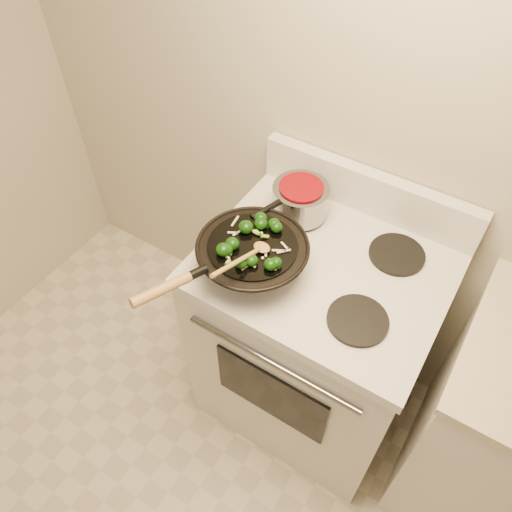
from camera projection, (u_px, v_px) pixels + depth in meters
The scene contains 5 objects.
stove at pixel (314, 337), 1.93m from camera, with size 0.78×0.67×1.08m.
wok at pixel (251, 256), 1.52m from camera, with size 0.34×0.55×0.16m.
stirfry at pixel (251, 241), 1.47m from camera, with size 0.22×0.23×0.04m.
wooden_spoon at pixel (248, 255), 1.41m from camera, with size 0.06×0.24×0.09m.
saucepan at pixel (300, 200), 1.68m from camera, with size 0.19×0.30×0.11m.
Camera 1 is at (0.13, 0.18, 2.13)m, focal length 35.00 mm.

